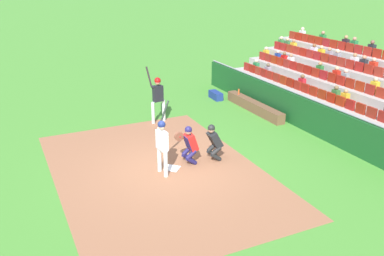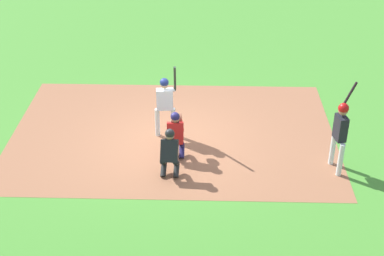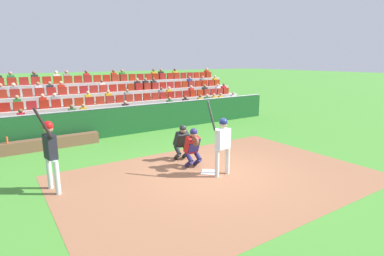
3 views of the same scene
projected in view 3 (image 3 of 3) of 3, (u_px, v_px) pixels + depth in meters
ground_plane at (209, 173)px, 9.39m from camera, size 160.00×160.00×0.00m
infield_dirt_patch at (219, 177)px, 8.98m from camera, size 9.06×6.22×0.01m
home_plate_marker at (209, 172)px, 9.38m from camera, size 0.62×0.62×0.02m
batter_at_plate at (222, 140)px, 8.93m from camera, size 0.62×0.52×2.25m
catcher_crouching at (193, 146)px, 9.69m from camera, size 0.46×0.71×1.31m
home_plate_umpire at (182, 140)px, 10.43m from camera, size 0.49×0.51×1.27m
dugout_wall at (129, 120)px, 14.14m from camera, size 16.80×0.24×1.34m
dugout_bench at (47, 144)px, 11.79m from camera, size 3.91×0.40×0.44m
water_bottle_on_bench at (7, 140)px, 11.00m from camera, size 0.07×0.07×0.25m
on_deck_batter at (50, 148)px, 7.79m from camera, size 0.50×0.70×2.30m
bleacher_stand at (99, 105)px, 17.62m from camera, size 18.69×4.04×2.78m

